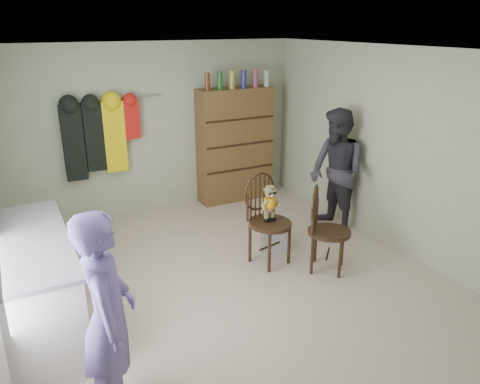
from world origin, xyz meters
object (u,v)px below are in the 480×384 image
chair_front (267,213)px  dresser (235,144)px  counter (38,285)px  chair_far (324,226)px

chair_front → dresser: 2.22m
chair_front → dresser: size_ratio=0.53×
counter → chair_far: (3.04, -0.28, 0.08)m
chair_front → counter: bearing=171.0°
counter → dresser: dresser is taller
counter → dresser: 3.96m
dresser → counter: bearing=-144.3°
chair_front → dresser: bearing=59.8°
chair_front → chair_far: size_ratio=1.07×
chair_far → dresser: dresser is taller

